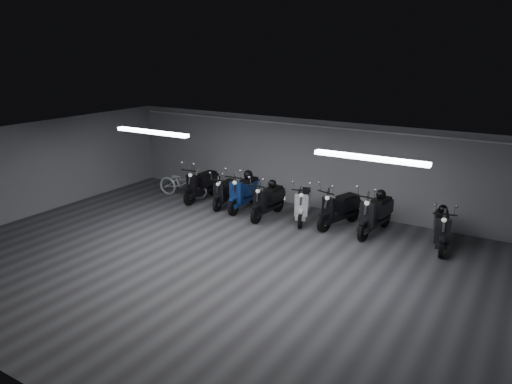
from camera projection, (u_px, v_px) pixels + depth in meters
The scene contains 21 objects.
floor at pixel (224, 265), 11.26m from camera, with size 14.00×10.00×0.01m, color #3D3C3F.
ceiling at pixel (222, 148), 10.44m from camera, with size 14.00×10.00×0.01m, color gray.
back_wall at pixel (316, 165), 14.93m from camera, with size 14.00×0.01×2.80m, color gray.
front_wall at pixel (18, 306), 6.77m from camera, with size 14.00×0.01×2.80m, color gray.
left_wall at pixel (32, 169), 14.36m from camera, with size 0.01×10.00×2.80m, color gray.
fluor_strip_left at pixel (152, 132), 12.78m from camera, with size 2.40×0.18×0.08m, color white.
fluor_strip_right at pixel (370, 158), 9.78m from camera, with size 2.40×0.18×0.08m, color white.
conduit at pixel (316, 126), 14.51m from camera, with size 0.05×0.05×13.60m, color white.
scooter_1 at pixel (201, 179), 15.86m from camera, with size 0.64×1.92×1.43m, color black, non-canonical shape.
scooter_3 at pixel (225, 187), 15.26m from camera, with size 0.56×1.69×1.26m, color black, non-canonical shape.
scooter_4 at pixel (244, 187), 14.95m from camera, with size 0.66×1.98×1.48m, color navy, non-canonical shape.
scooter_5 at pixel (268, 195), 14.22m from camera, with size 0.63×1.88×1.40m, color black, non-canonical shape.
scooter_6 at pixel (303, 198), 13.96m from camera, with size 0.62×1.85×1.38m, color white, non-canonical shape.
scooter_7 at pixel (340, 203), 13.48m from camera, with size 0.63×1.90×1.41m, color black, non-canonical shape.
scooter_8 at pixel (376, 208), 12.95m from camera, with size 0.67×2.01×1.50m, color black, non-canonical shape.
scooter_9 at pixel (442, 223), 12.03m from camera, with size 0.61×1.84×1.37m, color black, non-canonical shape.
bicycle at pixel (183, 180), 16.24m from camera, with size 0.66×1.87×1.21m, color white.
helmet_0 at pixel (248, 175), 15.09m from camera, with size 0.29×0.29×0.29m, color black.
helmet_1 at pixel (272, 184), 14.35m from camera, with size 0.25×0.25×0.25m, color black.
helmet_2 at pixel (443, 209), 12.18m from camera, with size 0.23×0.23×0.23m, color black.
helmet_3 at pixel (381, 194), 13.06m from camera, with size 0.27×0.27×0.27m, color black.
Camera 1 is at (6.01, -8.37, 4.90)m, focal length 33.61 mm.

